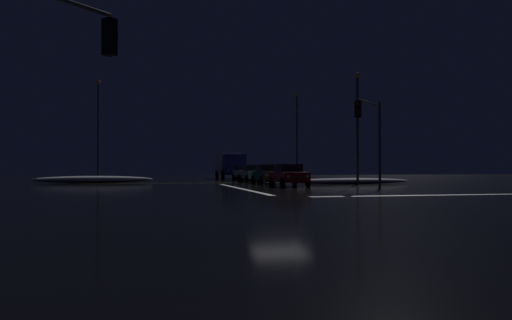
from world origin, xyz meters
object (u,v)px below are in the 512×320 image
Objects in this scene: streetlamp_left_far at (98,123)px; streetlamp_right_near at (357,120)px; sedan_red at (289,175)px; sedan_white at (245,172)px; traffic_signal_sw at (39,55)px; traffic_signal_ne at (371,126)px; streetlamp_right_far at (297,129)px; sedan_silver at (253,173)px; sedan_green at (268,174)px; box_truck at (229,164)px.

streetlamp_right_near is at bearing -37.41° from streetlamp_left_far.
sedan_red is 17.30m from sedan_white.
traffic_signal_ne is (17.01, 17.01, -0.11)m from traffic_signal_sw.
streetlamp_right_far reaches higher than sedan_white.
streetlamp_right_far is at bearing 48.35° from sedan_silver.
streetlamp_left_far is at bearing 138.90° from sedan_green.
traffic_signal_sw is 39.57m from streetlamp_left_far.
sedan_red is 0.72× the size of traffic_signal_sw.
sedan_green is at bearing -117.06° from streetlamp_right_far.
streetlamp_right_far is at bearing 90.00° from streetlamp_right_near.
streetlamp_right_near is (6.15, -14.55, 4.29)m from sedan_white.
streetlamp_left_far reaches higher than sedan_white.
traffic_signal_sw reaches higher than box_truck.
sedan_red is 25.03m from box_truck.
streetlamp_right_near reaches higher than traffic_signal_ne.
sedan_green is 0.43× the size of streetlamp_left_far.
traffic_signal_sw is at bearing -105.34° from box_truck.
sedan_green is (0.01, 6.13, 0.00)m from sedan_red.
sedan_silver is 16.90m from streetlamp_left_far.
sedan_green is 29.84m from traffic_signal_sw.
sedan_green is 0.74× the size of traffic_signal_ne.
streetlamp_right_far is (6.54, 7.36, 4.72)m from sedan_silver.
streetlamp_right_far is (0.00, 16.00, 0.42)m from streetlamp_right_near.
box_truck is 29.18m from traffic_signal_ne.
traffic_signal_ne is at bearing -65.61° from sedan_green.
sedan_white is 7.77m from box_truck.
box_truck is (0.01, 18.89, 0.91)m from sedan_green.
sedan_silver and sedan_white have the same top height.
sedan_red is 1.00× the size of sedan_white.
streetlamp_right_near is at bearing 23.06° from sedan_red.
streetlamp_right_near is at bearing 51.05° from traffic_signal_sw.
sedan_green is 8.45m from streetlamp_right_near.
streetlamp_right_far is (6.46, 18.75, 4.72)m from sedan_red.
box_truck reaches higher than sedan_silver.
streetlamp_left_far is (-1.92, 39.49, 1.64)m from traffic_signal_sw.
streetlamp_left_far is at bearing -156.60° from box_truck.
sedan_white is at bearing -5.60° from streetlamp_left_far.
streetlamp_left_far reaches higher than streetlamp_right_far.
box_truck is 47.51m from traffic_signal_sw.
traffic_signal_ne is 22.61m from streetlamp_right_far.
traffic_signal_sw is 24.06m from traffic_signal_ne.
sedan_green and sedan_silver have the same top height.
sedan_white is at bearing -87.85° from box_truck.
sedan_silver is 0.45× the size of streetlamp_right_far.
streetlamp_right_far is (6.15, 1.45, 4.72)m from sedan_white.
streetlamp_right_near is 0.87× the size of streetlamp_left_far.
box_truck is 23.42m from streetlamp_right_near.
streetlamp_right_far is 20.92m from streetlamp_left_far.
box_truck is at bearing 106.14° from streetlamp_right_near.
traffic_signal_ne is at bearing -106.99° from streetlamp_right_near.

